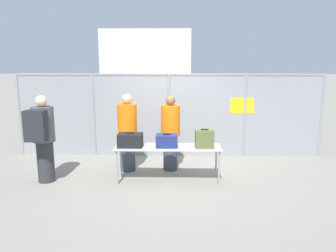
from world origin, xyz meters
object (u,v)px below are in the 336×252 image
Objects in this scene: suitcase_black at (130,140)px; suitcase_olive at (204,139)px; security_worker_near at (170,132)px; suitcase_navy at (167,141)px; utility_trailer at (218,124)px; inspection_table at (168,149)px; security_worker_far at (128,132)px; traveler_hooded at (42,136)px.

suitcase_olive is (1.50, -0.05, 0.05)m from suitcase_black.
suitcase_black is 0.29× the size of security_worker_near.
suitcase_navy is 4.52m from utility_trailer.
security_worker_far reaches higher than inspection_table.
utility_trailer is at bearing 69.41° from inspection_table.
suitcase_olive is 0.23× the size of security_worker_near.
suitcase_black is 0.28× the size of traveler_hooded.
inspection_table is 1.24× the size of security_worker_far.
suitcase_black reaches higher than utility_trailer.
security_worker_near is (-0.69, 0.82, -0.04)m from suitcase_olive.
traveler_hooded reaches higher than utility_trailer.
suitcase_navy is at bearing 1.40° from suitcase_black.
inspection_table is at bearing 2.80° from suitcase_black.
suitcase_black is 0.28× the size of security_worker_far.
security_worker_near reaches higher than suitcase_black.
security_worker_far is (-0.90, 0.69, 0.04)m from suitcase_navy.
security_worker_far reaches higher than suitcase_black.
utility_trailer is (2.50, 3.52, -0.47)m from security_worker_far.
security_worker_far reaches higher than security_worker_near.
suitcase_navy is 1.13m from security_worker_far.
security_worker_far is (-1.65, 0.76, -0.02)m from suitcase_olive.
suitcase_black reaches higher than inspection_table.
suitcase_olive is at bearing -5.32° from suitcase_navy.
security_worker_near reaches higher than utility_trailer.
security_worker_near is 0.96m from security_worker_far.
suitcase_black is 4.85m from utility_trailer.
security_worker_near is (2.56, 0.87, -0.10)m from traveler_hooded.
suitcase_black is (-0.77, -0.04, 0.20)m from inspection_table.
inspection_table is 0.76m from security_worker_near.
utility_trailer is at bearing 61.02° from suitcase_black.
traveler_hooded is 5.98m from utility_trailer.
security_worker_far is at bearing 155.31° from suitcase_olive.
suitcase_olive is 0.22× the size of security_worker_far.
suitcase_olive is (0.76, -0.07, 0.06)m from suitcase_navy.
security_worker_near reaches higher than inspection_table.
suitcase_olive is at bearing 148.02° from security_worker_near.
security_worker_far is (-0.16, 0.71, 0.02)m from suitcase_black.
suitcase_navy is 0.76m from security_worker_near.
suitcase_black is 0.74m from suitcase_navy.
traveler_hooded is at bearing -177.42° from suitcase_navy.
traveler_hooded reaches higher than inspection_table.
traveler_hooded is 0.54× the size of utility_trailer.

